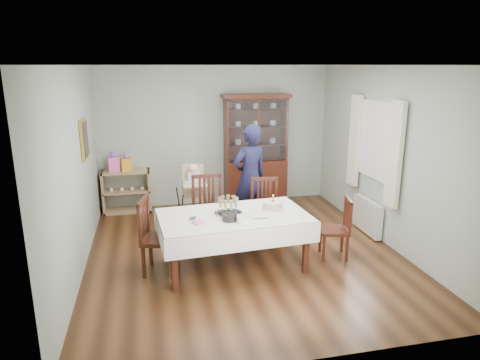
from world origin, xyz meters
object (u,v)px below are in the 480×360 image
object	(u,v)px
gift_bag_pink	(114,163)
woman	(250,177)
chair_far_left	(209,225)
gift_bag_orange	(126,163)
chair_far_right	(265,224)
china_cabinet	(256,148)
birthday_cake	(273,206)
high_chair	(194,203)
dining_table	(234,241)
chair_end_right	(335,240)
sideboard	(127,191)
chair_end_left	(159,251)
champagne_tray	(228,209)

from	to	relation	value
gift_bag_pink	woman	bearing A→B (deg)	-29.25
woman	gift_bag_pink	size ratio (longest dim) A/B	4.80
chair_far_left	gift_bag_orange	xyz separation A→B (m)	(-1.27, 1.88, 0.63)
chair_far_right	gift_bag_pink	world-z (taller)	gift_bag_pink
china_cabinet	birthday_cake	distance (m)	2.65
birthday_cake	gift_bag_orange	xyz separation A→B (m)	(-2.06, 2.60, 0.13)
high_chair	birthday_cake	world-z (taller)	high_chair
dining_table	chair_far_left	world-z (taller)	chair_far_left
chair_end_right	gift_bag_pink	world-z (taller)	gift_bag_pink
high_chair	sideboard	bearing A→B (deg)	135.57
chair_far_left	chair_end_right	bearing A→B (deg)	-25.21
sideboard	gift_bag_orange	xyz separation A→B (m)	(0.03, -0.02, 0.55)
woman	chair_end_left	bearing A→B (deg)	19.36
gift_bag_pink	sideboard	bearing A→B (deg)	5.88
chair_far_right	woman	xyz separation A→B (m)	(-0.09, 0.67, 0.59)
sideboard	champagne_tray	world-z (taller)	champagne_tray
china_cabinet	chair_end_right	distance (m)	2.87
chair_end_right	high_chair	size ratio (longest dim) A/B	0.79
woman	gift_bag_pink	bearing A→B (deg)	-50.73
chair_end_left	chair_end_right	size ratio (longest dim) A/B	1.15
chair_end_left	champagne_tray	xyz separation A→B (m)	(0.94, -0.01, 0.53)
high_chair	gift_bag_orange	bearing A→B (deg)	135.45
chair_far_right	gift_bag_orange	world-z (taller)	gift_bag_orange
chair_end_right	gift_bag_orange	size ratio (longest dim) A/B	2.64
dining_table	champagne_tray	bearing A→B (deg)	139.32
gift_bag_pink	gift_bag_orange	size ratio (longest dim) A/B	1.10
high_chair	birthday_cake	bearing A→B (deg)	-58.15
china_cabinet	birthday_cake	bearing A→B (deg)	-99.02
woman	high_chair	distance (m)	1.04
high_chair	champagne_tray	bearing A→B (deg)	-79.35
chair_far_right	chair_end_left	xyz separation A→B (m)	(-1.66, -0.69, 0.01)
china_cabinet	chair_far_right	xyz separation A→B (m)	(-0.33, -1.94, -0.83)
high_chair	gift_bag_orange	xyz separation A→B (m)	(-1.13, 1.10, 0.51)
chair_far_right	chair_end_right	xyz separation A→B (m)	(0.83, -0.75, -0.03)
chair_end_right	gift_bag_orange	bearing A→B (deg)	-118.79
woman	gift_bag_pink	distance (m)	2.61
dining_table	champagne_tray	world-z (taller)	champagne_tray
china_cabinet	sideboard	world-z (taller)	china_cabinet
chair_far_left	chair_end_left	xyz separation A→B (m)	(-0.78, -0.75, -0.02)
sideboard	gift_bag_orange	distance (m)	0.55
chair_end_left	high_chair	size ratio (longest dim) A/B	0.91
sideboard	chair_far_right	size ratio (longest dim) A/B	0.90
champagne_tray	gift_bag_pink	size ratio (longest dim) A/B	1.02
chair_end_left	champagne_tray	bearing A→B (deg)	-76.02
gift_bag_pink	chair_far_left	bearing A→B (deg)	-51.71
woman	gift_bag_orange	distance (m)	2.42
chair_end_right	birthday_cake	xyz separation A→B (m)	(-0.91, 0.09, 0.55)
gift_bag_orange	gift_bag_pink	bearing A→B (deg)	180.00
china_cabinet	chair_end_left	size ratio (longest dim) A/B	2.13
birthday_cake	gift_bag_orange	world-z (taller)	gift_bag_orange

